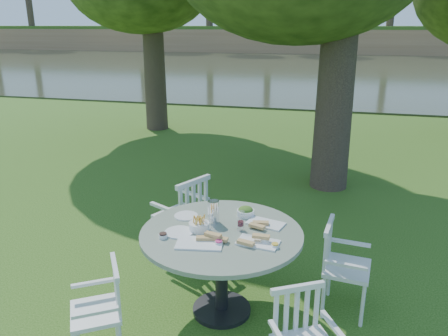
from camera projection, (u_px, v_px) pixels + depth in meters
The scene contains 8 objects.
ground at pixel (220, 233), 5.80m from camera, with size 140.00×140.00×0.00m, color #1E420D.
table at pixel (222, 246), 4.01m from camera, with size 1.48×1.48×0.85m.
chair_ne at pixel (338, 260), 4.11m from camera, with size 0.47×0.49×0.89m.
chair_nw at pixel (187, 212), 5.00m from camera, with size 0.65×0.67×1.01m.
chair_sw at pixel (105, 304), 3.53m from camera, with size 0.56×0.57×0.83m.
chair_se at pixel (301, 334), 3.19m from camera, with size 0.56×0.55×0.83m.
tableware at pixel (219, 224), 4.00m from camera, with size 1.09×0.91×0.22m.
river at pixel (316, 70), 26.96m from camera, with size 100.00×28.00×0.12m, color #2D331E.
Camera 1 is at (1.35, -5.06, 2.64)m, focal length 35.00 mm.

